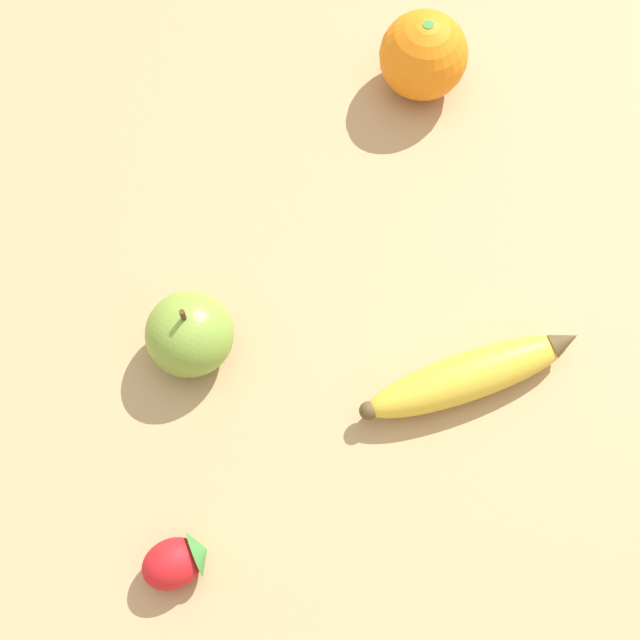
# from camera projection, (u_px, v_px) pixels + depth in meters

# --- Properties ---
(ground_plane) EXTENTS (3.00, 3.00, 0.00)m
(ground_plane) POSITION_uv_depth(u_px,v_px,m) (328.00, 237.00, 0.81)
(ground_plane) COLOR tan
(banana) EXTENTS (0.20, 0.06, 0.04)m
(banana) POSITION_uv_depth(u_px,v_px,m) (470.00, 376.00, 0.74)
(banana) COLOR gold
(banana) RESTS_ON ground_plane
(orange) EXTENTS (0.08, 0.08, 0.08)m
(orange) POSITION_uv_depth(u_px,v_px,m) (423.00, 56.00, 0.84)
(orange) COLOR orange
(orange) RESTS_ON ground_plane
(strawberry) EXTENTS (0.05, 0.04, 0.04)m
(strawberry) POSITION_uv_depth(u_px,v_px,m) (177.00, 562.00, 0.68)
(strawberry) COLOR red
(strawberry) RESTS_ON ground_plane
(apple) EXTENTS (0.07, 0.07, 0.08)m
(apple) POSITION_uv_depth(u_px,v_px,m) (190.00, 334.00, 0.74)
(apple) COLOR olive
(apple) RESTS_ON ground_plane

